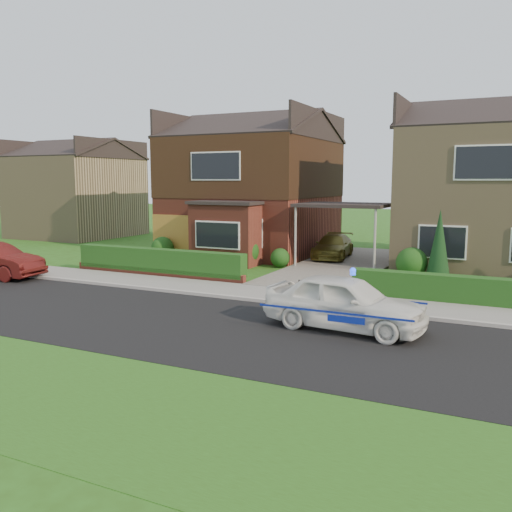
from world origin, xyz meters
The scene contains 24 objects.
ground centered at (0.00, 0.00, 0.00)m, with size 120.00×120.00×0.00m, color #274A13.
road centered at (0.00, 0.00, 0.00)m, with size 60.00×6.00×0.02m, color black.
kerb centered at (0.00, 3.05, 0.06)m, with size 60.00×0.16×0.12m, color #9E9993.
sidewalk centered at (0.00, 4.10, 0.05)m, with size 60.00×2.00×0.10m, color slate.
grass_verge centered at (0.00, -5.00, 0.00)m, with size 60.00×4.00×0.01m, color #274A13.
driveway centered at (0.00, 11.00, 0.06)m, with size 3.80×12.00×0.12m, color #666059.
house_left centered at (-5.78, 13.90, 3.81)m, with size 7.50×9.53×7.25m.
house_right centered at (5.80, 13.99, 3.66)m, with size 7.50×8.06×7.25m.
carport_link centered at (0.00, 10.95, 2.66)m, with size 3.80×3.00×2.77m.
garage_door centered at (-8.25, 9.96, 1.05)m, with size 2.20×0.10×2.10m, color brown.
dwarf_wall centered at (-5.80, 5.30, 0.18)m, with size 7.70×0.25×0.36m, color brown.
hedge_left centered at (-5.80, 5.45, 0.00)m, with size 7.50×0.55×0.90m, color #1D3D13.
hedge_right centered at (5.80, 5.35, 0.00)m, with size 7.50×0.55×0.80m, color #1D3D13.
shrub_left_far centered at (-8.50, 9.50, 0.54)m, with size 1.08×1.08×1.08m, color #1D3D13.
shrub_left_mid centered at (-4.00, 9.30, 0.66)m, with size 1.32×1.32×1.32m, color #1D3D13.
shrub_left_near centered at (-2.40, 9.60, 0.42)m, with size 0.84×0.84×0.84m, color #1D3D13.
shrub_right_near centered at (3.20, 9.40, 0.60)m, with size 1.20×1.20×1.20m, color #1D3D13.
conifer_a centered at (4.20, 9.20, 1.30)m, with size 0.90×0.90×2.60m, color black.
neighbour_left centered at (-20.00, 16.00, 2.60)m, with size 6.50×7.00×5.20m, color #957F5B.
police_car centered at (2.96, 1.20, 0.70)m, with size 3.76×4.23×1.56m.
driveway_car centered at (-1.00, 12.70, 0.66)m, with size 1.51×3.72×1.08m, color olive.
potted_plant_a centered at (-3.71, 9.00, 0.36)m, with size 0.38×0.26×0.72m, color gray.
potted_plant_b centered at (-8.23, 7.30, 0.41)m, with size 0.45×0.36×0.82m, color gray.
potted_plant_c centered at (-3.62, 8.80, 0.34)m, with size 0.38×0.38×0.67m, color gray.
Camera 1 is at (6.72, -11.79, 3.76)m, focal length 38.00 mm.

